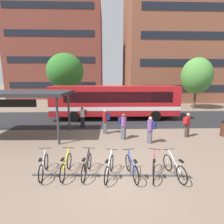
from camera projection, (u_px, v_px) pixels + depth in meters
ground at (117, 176)px, 7.20m from camera, size 200.00×200.00×0.00m
bus_lane_asphalt at (111, 119)px, 17.22m from camera, size 80.00×7.20×0.01m
city_bus at (114, 101)px, 16.89m from camera, size 12.04×2.65×3.20m
bike_rack at (109, 174)px, 7.18m from camera, size 6.31×0.36×0.70m
parked_bicycle_silver_0 at (44, 166)px, 7.19m from camera, size 0.52×1.72×0.99m
parked_bicycle_yellow_1 at (66, 166)px, 7.23m from camera, size 0.52×1.72×0.99m
parked_bicycle_black_2 at (87, 166)px, 7.21m from camera, size 0.52×1.72×0.99m
parked_bicycle_white_3 at (109, 168)px, 7.08m from camera, size 0.58×1.69×0.99m
parked_bicycle_blue_4 at (132, 168)px, 7.08m from camera, size 0.52×1.71×0.99m
parked_bicycle_red_5 at (154, 167)px, 7.11m from camera, size 0.65×1.67×0.99m
parked_bicycle_white_6 at (174, 168)px, 7.09m from camera, size 0.54×1.70×0.99m
transit_shelter at (14, 94)px, 11.34m from camera, size 7.16×3.73×3.09m
commuter_navy_pack_1 at (151, 128)px, 10.61m from camera, size 0.61×0.53×1.67m
commuter_navy_pack_2 at (105, 120)px, 12.43m from camera, size 0.58×0.42×1.78m
commuter_navy_pack_3 at (123, 125)px, 11.33m from camera, size 0.60×0.58×1.71m
commuter_maroon_pack_4 at (83, 116)px, 13.94m from camera, size 0.60×0.56×1.71m
commuter_red_pack_5 at (187, 123)px, 11.73m from camera, size 0.60×0.55×1.66m
street_tree_0 at (65, 71)px, 21.98m from camera, size 4.58×4.58×6.97m
street_tree_1 at (197, 76)px, 22.19m from camera, size 3.84×3.84×6.48m
building_left_wing at (60, 54)px, 37.27m from camera, size 17.65×13.46×17.77m
building_right_wing at (186, 35)px, 31.77m from camera, size 21.87×13.42×23.14m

